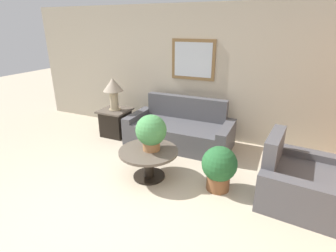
# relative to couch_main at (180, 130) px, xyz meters

# --- Properties ---
(ground_plane) EXTENTS (20.00, 20.00, 0.00)m
(ground_plane) POSITION_rel_couch_main_xyz_m (-0.07, -2.46, -0.28)
(ground_plane) COLOR #BCAD93
(wall_back) EXTENTS (7.61, 0.09, 2.60)m
(wall_back) POSITION_rel_couch_main_xyz_m (-0.07, 0.61, 1.02)
(wall_back) COLOR #B2A893
(wall_back) RESTS_ON ground_plane
(couch_main) EXTENTS (2.02, 0.93, 0.88)m
(couch_main) POSITION_rel_couch_main_xyz_m (0.00, 0.00, 0.00)
(couch_main) COLOR #4C4C51
(couch_main) RESTS_ON ground_plane
(armchair) EXTENTS (1.06, 1.21, 0.88)m
(armchair) POSITION_rel_couch_main_xyz_m (2.10, -0.99, -0.00)
(armchair) COLOR #4C4C51
(armchair) RESTS_ON ground_plane
(coffee_table) EXTENTS (0.89, 0.89, 0.46)m
(coffee_table) POSITION_rel_couch_main_xyz_m (0.03, -1.33, 0.05)
(coffee_table) COLOR black
(coffee_table) RESTS_ON ground_plane
(side_table) EXTENTS (0.59, 0.59, 0.56)m
(side_table) POSITION_rel_couch_main_xyz_m (-1.40, -0.14, 0.01)
(side_table) COLOR black
(side_table) RESTS_ON ground_plane
(table_lamp) EXTENTS (0.41, 0.41, 0.66)m
(table_lamp) POSITION_rel_couch_main_xyz_m (-1.40, -0.14, 0.74)
(table_lamp) COLOR tan
(table_lamp) RESTS_ON side_table
(potted_plant_on_table) EXTENTS (0.46, 0.46, 0.54)m
(potted_plant_on_table) POSITION_rel_couch_main_xyz_m (0.06, -1.29, 0.47)
(potted_plant_on_table) COLOR #9E6B42
(potted_plant_on_table) RESTS_ON coffee_table
(potted_plant_floor) EXTENTS (0.50, 0.50, 0.66)m
(potted_plant_floor) POSITION_rel_couch_main_xyz_m (1.08, -1.20, 0.08)
(potted_plant_floor) COLOR brown
(potted_plant_floor) RESTS_ON ground_plane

